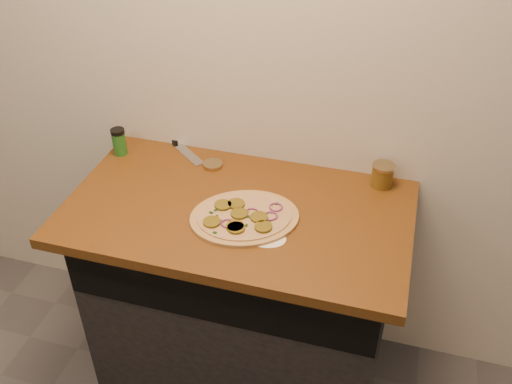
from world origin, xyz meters
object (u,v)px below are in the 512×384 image
(salsa_jar, at_px, (382,175))
(spice_shaker, at_px, (119,142))
(pizza, at_px, (244,217))
(chefs_knife, at_px, (178,145))

(salsa_jar, height_order, spice_shaker, spice_shaker)
(pizza, xyz_separation_m, spice_shaker, (-0.59, 0.26, 0.05))
(salsa_jar, bearing_deg, chefs_knife, 176.42)
(chefs_knife, xyz_separation_m, spice_shaker, (-0.20, -0.12, 0.05))
(pizza, height_order, chefs_knife, pizza)
(chefs_knife, height_order, spice_shaker, spice_shaker)
(pizza, distance_m, chefs_knife, 0.55)
(pizza, distance_m, spice_shaker, 0.65)
(pizza, bearing_deg, spice_shaker, 156.13)
(chefs_knife, distance_m, salsa_jar, 0.82)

